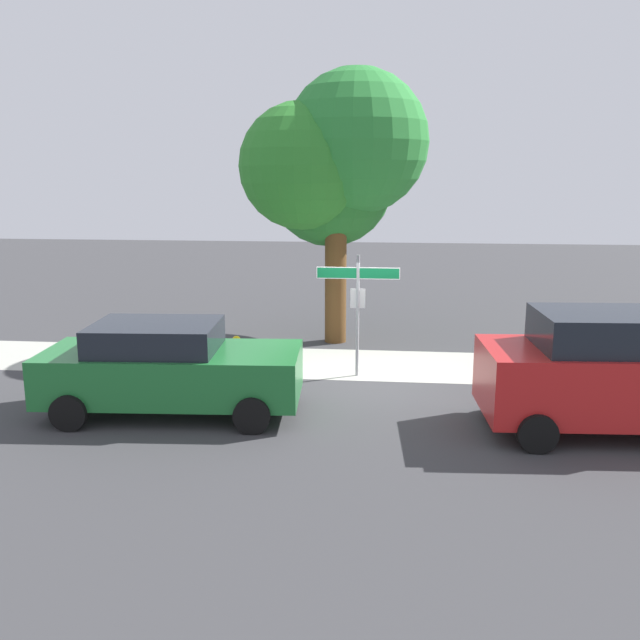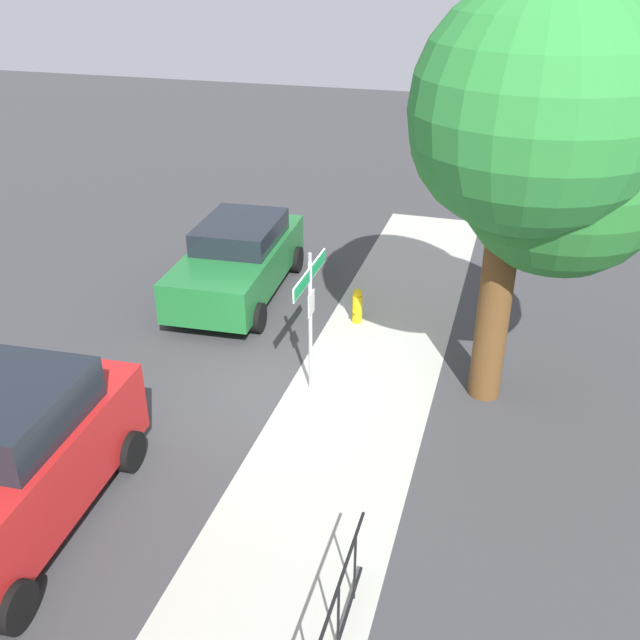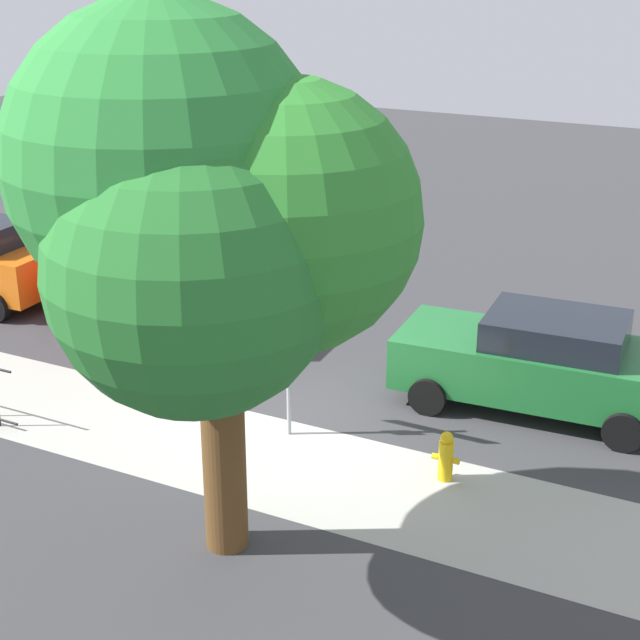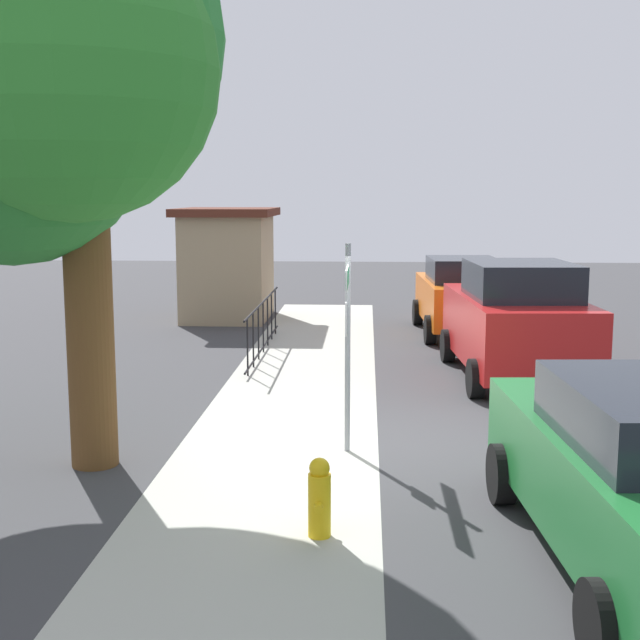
{
  "view_description": "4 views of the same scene",
  "coord_description": "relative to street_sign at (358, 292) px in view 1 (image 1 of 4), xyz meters",
  "views": [
    {
      "loc": [
        0.4,
        -13.93,
        4.34
      ],
      "look_at": [
        -1.04,
        0.2,
        1.27
      ],
      "focal_mm": 38.09,
      "sensor_mm": 36.0,
      "label": 1
    },
    {
      "loc": [
        10.15,
        3.63,
        7.18
      ],
      "look_at": [
        -0.61,
        0.47,
        1.22
      ],
      "focal_mm": 39.8,
      "sensor_mm": 36.0,
      "label": 2
    },
    {
      "loc": [
        -6.91,
        12.55,
        7.45
      ],
      "look_at": [
        -0.47,
        -0.24,
        1.79
      ],
      "focal_mm": 54.3,
      "sensor_mm": 36.0,
      "label": 3
    },
    {
      "loc": [
        -10.64,
        0.16,
        3.26
      ],
      "look_at": [
        -0.21,
        0.75,
        1.69
      ],
      "focal_mm": 47.24,
      "sensor_mm": 36.0,
      "label": 4
    }
  ],
  "objects": [
    {
      "name": "ground_plane",
      "position": [
        0.24,
        -0.4,
        -1.86
      ],
      "size": [
        60.0,
        60.0,
        0.0
      ],
      "primitive_type": "plane",
      "color": "#38383A"
    },
    {
      "name": "sidewalk_strip",
      "position": [
        2.24,
        0.9,
        -1.86
      ],
      "size": [
        24.0,
        2.6,
        0.0
      ],
      "primitive_type": "cube",
      "color": "#A6A69B",
      "rests_on": "ground_plane"
    },
    {
      "name": "street_sign",
      "position": [
        0.0,
        0.0,
        0.0
      ],
      "size": [
        1.78,
        0.07,
        2.65
      ],
      "color": "#9EA0A5",
      "rests_on": "ground_plane"
    },
    {
      "name": "shade_tree",
      "position": [
        -0.81,
        3.34,
        2.75
      ],
      "size": [
        4.73,
        4.19,
        6.95
      ],
      "color": "brown",
      "rests_on": "ground_plane"
    },
    {
      "name": "car_green",
      "position": [
        -3.31,
        -2.73,
        -0.99
      ],
      "size": [
        4.76,
        2.34,
        1.7
      ],
      "rotation": [
        0.0,
        0.0,
        0.06
      ],
      "color": "#1D682E",
      "rests_on": "ground_plane"
    },
    {
      "name": "car_red",
      "position": [
        4.42,
        -2.87,
        -0.82
      ],
      "size": [
        4.44,
        2.35,
        2.09
      ],
      "rotation": [
        0.0,
        0.0,
        0.06
      ],
      "color": "#B41B1B",
      "rests_on": "ground_plane"
    },
    {
      "name": "fire_hydrant",
      "position": [
        -2.73,
        0.2,
        -1.48
      ],
      "size": [
        0.42,
        0.22,
        0.78
      ],
      "color": "yellow",
      "rests_on": "ground_plane"
    }
  ]
}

